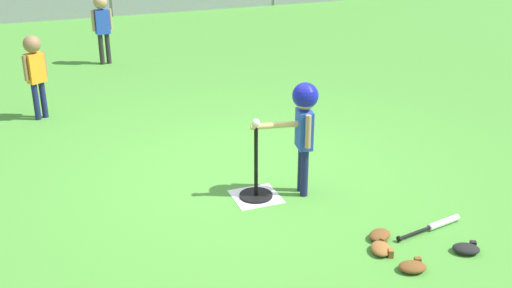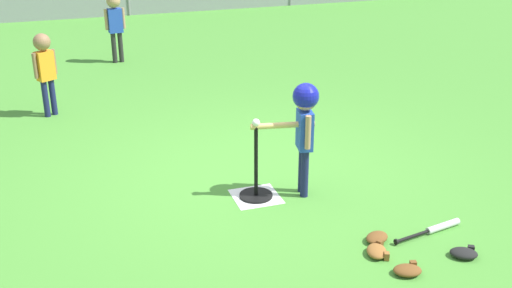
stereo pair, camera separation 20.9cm
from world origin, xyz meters
The scene contains 12 objects.
ground_plane centered at (0.00, 0.00, 0.00)m, with size 60.00×60.00×0.00m, color #478C33.
home_plate centered at (-0.13, -0.45, 0.00)m, with size 0.44×0.44×0.01m, color white.
batting_tee centered at (-0.13, -0.45, 0.12)m, with size 0.32×0.32×0.72m.
baseball_on_tee centered at (-0.13, -0.45, 0.76)m, with size 0.07×0.07×0.07m, color white.
batter_child centered at (0.31, -0.54, 0.79)m, with size 0.63×0.31×1.12m.
fielder_deep_center centered at (-0.76, 4.97, 0.74)m, with size 0.34×0.23×1.14m.
fielder_deep_left centered at (-1.92, 2.57, 0.69)m, with size 0.28×0.22×1.08m.
spare_bat_silver centered at (1.14, -1.57, 0.03)m, with size 0.71×0.18×0.06m.
glove_by_plate centered at (0.57, -1.55, 0.04)m, with size 0.27×0.25×0.07m.
glove_near_bats centered at (0.47, -1.74, 0.04)m, with size 0.23×0.27×0.07m.
glove_tossed_aside centered at (0.56, -2.05, 0.04)m, with size 0.25×0.21×0.07m.
glove_outfield_drop centered at (1.12, -1.98, 0.04)m, with size 0.27×0.25×0.07m.
Camera 2 is at (-1.83, -5.47, 2.76)m, focal length 43.41 mm.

